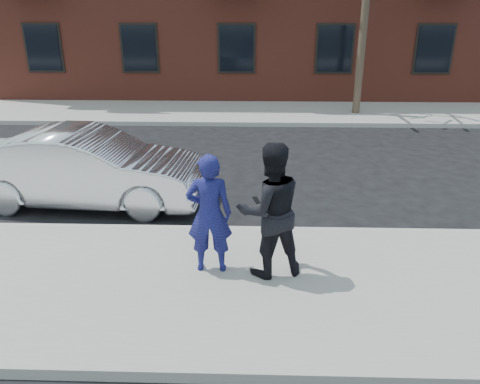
{
  "coord_description": "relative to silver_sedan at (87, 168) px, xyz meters",
  "views": [
    {
      "loc": [
        0.8,
        -5.93,
        3.88
      ],
      "look_at": [
        0.61,
        0.4,
        1.3
      ],
      "focal_mm": 35.0,
      "sensor_mm": 36.0,
      "label": 1
    }
  ],
  "objects": [
    {
      "name": "man_peacoat",
      "position": [
        3.59,
        -2.79,
        0.38
      ],
      "size": [
        1.15,
        1.0,
        2.0
      ],
      "rotation": [
        0.0,
        0.0,
        3.43
      ],
      "color": "black",
      "rests_on": "near_sidewalk"
    },
    {
      "name": "near_curb",
      "position": [
        2.55,
        -1.33,
        -0.7
      ],
      "size": [
        50.0,
        0.1,
        0.15
      ],
      "primitive_type": "cube",
      "color": "#999691",
      "rests_on": "ground"
    },
    {
      "name": "silver_sedan",
      "position": [
        0.0,
        0.0,
        0.0
      ],
      "size": [
        4.79,
        1.94,
        1.55
      ],
      "primitive_type": "imported",
      "rotation": [
        0.0,
        0.0,
        1.5
      ],
      "color": "silver",
      "rests_on": "ground"
    },
    {
      "name": "ground",
      "position": [
        2.55,
        -2.88,
        -0.77
      ],
      "size": [
        100.0,
        100.0,
        0.0
      ],
      "primitive_type": "plane",
      "color": "black",
      "rests_on": "ground"
    },
    {
      "name": "man_hoodie",
      "position": [
        2.72,
        -2.72,
        0.28
      ],
      "size": [
        0.67,
        0.51,
        1.81
      ],
      "rotation": [
        0.0,
        0.0,
        3.17
      ],
      "color": "navy",
      "rests_on": "near_sidewalk"
    },
    {
      "name": "far_curb",
      "position": [
        2.55,
        6.57,
        -0.7
      ],
      "size": [
        50.0,
        0.1,
        0.15
      ],
      "primitive_type": "cube",
      "color": "#999691",
      "rests_on": "ground"
    },
    {
      "name": "near_sidewalk",
      "position": [
        2.55,
        -3.13,
        -0.7
      ],
      "size": [
        50.0,
        3.5,
        0.15
      ],
      "primitive_type": "cube",
      "color": "gray",
      "rests_on": "ground"
    },
    {
      "name": "far_sidewalk",
      "position": [
        2.55,
        8.37,
        -0.7
      ],
      "size": [
        50.0,
        3.5,
        0.15
      ],
      "primitive_type": "cube",
      "color": "gray",
      "rests_on": "ground"
    }
  ]
}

